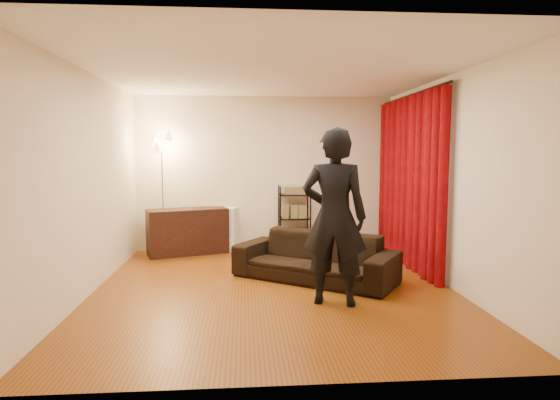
{
  "coord_description": "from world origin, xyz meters",
  "views": [
    {
      "loc": [
        -0.38,
        -5.8,
        1.73
      ],
      "look_at": [
        0.1,
        0.3,
        1.1
      ],
      "focal_mm": 30.0,
      "sensor_mm": 36.0,
      "label": 1
    }
  ],
  "objects": [
    {
      "name": "floor",
      "position": [
        0.0,
        0.0,
        0.0
      ],
      "size": [
        5.0,
        5.0,
        0.0
      ],
      "primitive_type": "plane",
      "color": "brown",
      "rests_on": "ground"
    },
    {
      "name": "ceiling",
      "position": [
        0.0,
        0.0,
        2.7
      ],
      "size": [
        5.0,
        5.0,
        0.0
      ],
      "primitive_type": "plane",
      "rotation": [
        3.14,
        0.0,
        0.0
      ],
      "color": "white",
      "rests_on": "ground"
    },
    {
      "name": "wall_back",
      "position": [
        0.0,
        2.5,
        1.35
      ],
      "size": [
        5.0,
        0.0,
        5.0
      ],
      "primitive_type": "plane",
      "rotation": [
        1.57,
        0.0,
        0.0
      ],
      "color": "beige",
      "rests_on": "ground"
    },
    {
      "name": "wall_front",
      "position": [
        0.0,
        -2.5,
        1.35
      ],
      "size": [
        5.0,
        0.0,
        5.0
      ],
      "primitive_type": "plane",
      "rotation": [
        -1.57,
        0.0,
        0.0
      ],
      "color": "beige",
      "rests_on": "ground"
    },
    {
      "name": "wall_left",
      "position": [
        -2.25,
        0.0,
        1.35
      ],
      "size": [
        0.0,
        5.0,
        5.0
      ],
      "primitive_type": "plane",
      "rotation": [
        1.57,
        0.0,
        1.57
      ],
      "color": "beige",
      "rests_on": "ground"
    },
    {
      "name": "wall_right",
      "position": [
        2.25,
        0.0,
        1.35
      ],
      "size": [
        0.0,
        5.0,
        5.0
      ],
      "primitive_type": "plane",
      "rotation": [
        1.57,
        0.0,
        -1.57
      ],
      "color": "beige",
      "rests_on": "ground"
    },
    {
      "name": "curtain_rod",
      "position": [
        2.15,
        1.12,
        2.58
      ],
      "size": [
        0.04,
        2.65,
        0.04
      ],
      "primitive_type": "cylinder",
      "rotation": [
        1.57,
        0.0,
        0.0
      ],
      "color": "black",
      "rests_on": "wall_right"
    },
    {
      "name": "curtain",
      "position": [
        2.13,
        1.12,
        1.28
      ],
      "size": [
        0.22,
        2.65,
        2.55
      ],
      "primitive_type": null,
      "color": "#820507",
      "rests_on": "ground"
    },
    {
      "name": "sofa",
      "position": [
        0.58,
        0.35,
        0.32
      ],
      "size": [
        2.27,
        1.92,
        0.63
      ],
      "primitive_type": "imported",
      "rotation": [
        0.0,
        0.0,
        -0.6
      ],
      "color": "black",
      "rests_on": "ground"
    },
    {
      "name": "person",
      "position": [
        0.64,
        -0.65,
        1.0
      ],
      "size": [
        0.84,
        0.67,
        2.0
      ],
      "primitive_type": "imported",
      "rotation": [
        0.0,
        0.0,
        2.86
      ],
      "color": "black",
      "rests_on": "ground"
    },
    {
      "name": "media_cabinet",
      "position": [
        -1.33,
        2.15,
        0.39
      ],
      "size": [
        1.41,
        0.9,
        0.77
      ],
      "primitive_type": "cube",
      "rotation": [
        0.0,
        0.0,
        0.33
      ],
      "color": "black",
      "rests_on": "ground"
    },
    {
      "name": "storage_boxes",
      "position": [
        -0.64,
        2.31,
        0.38
      ],
      "size": [
        0.38,
        0.35,
        0.77
      ],
      "primitive_type": null,
      "rotation": [
        0.0,
        0.0,
        -0.38
      ],
      "color": "white",
      "rests_on": "ground"
    },
    {
      "name": "wire_shelf",
      "position": [
        0.51,
        2.28,
        0.57
      ],
      "size": [
        0.53,
        0.38,
        1.15
      ],
      "primitive_type": null,
      "rotation": [
        0.0,
        0.0,
        0.04
      ],
      "color": "black",
      "rests_on": "ground"
    },
    {
      "name": "floor_lamp",
      "position": [
        -1.74,
        2.15,
        1.01
      ],
      "size": [
        0.44,
        0.44,
        2.03
      ],
      "primitive_type": null,
      "rotation": [
        0.0,
        0.0,
        0.24
      ],
      "color": "silver",
      "rests_on": "ground"
    }
  ]
}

